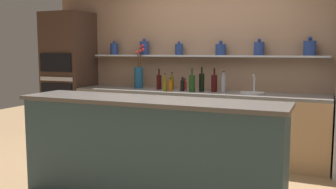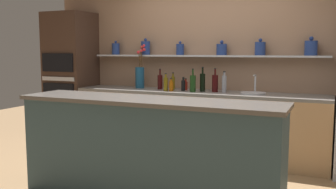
{
  "view_description": "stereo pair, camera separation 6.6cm",
  "coord_description": "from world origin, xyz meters",
  "px_view_note": "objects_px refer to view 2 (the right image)",
  "views": [
    {
      "loc": [
        1.59,
        -3.69,
        1.48
      ],
      "look_at": [
        -0.15,
        0.39,
        0.96
      ],
      "focal_mm": 40.0,
      "sensor_mm": 36.0,
      "label": 1
    },
    {
      "loc": [
        1.65,
        -3.66,
        1.48
      ],
      "look_at": [
        -0.15,
        0.39,
        0.96
      ],
      "focal_mm": 40.0,
      "sensor_mm": 36.0,
      "label": 2
    }
  ],
  "objects_px": {
    "bottle_oil_3": "(166,84)",
    "bottle_wine_4": "(215,83)",
    "bottle_wine_6": "(202,82)",
    "bottle_sauce_7": "(171,86)",
    "bottle_sauce_9": "(183,85)",
    "bottle_oil_1": "(173,82)",
    "sink_fixture": "(253,92)",
    "bottle_wine_5": "(160,82)",
    "bottle_spirit_0": "(224,83)",
    "flower_vase": "(140,75)",
    "bottle_sauce_2": "(186,85)",
    "bottle_wine_8": "(193,83)",
    "oven_tower": "(71,78)"
  },
  "relations": [
    {
      "from": "bottle_sauce_2",
      "to": "bottle_wine_6",
      "type": "xyz_separation_m",
      "value": [
        0.29,
        -0.09,
        0.06
      ]
    },
    {
      "from": "bottle_spirit_0",
      "to": "bottle_sauce_2",
      "type": "relative_size",
      "value": 1.73
    },
    {
      "from": "bottle_spirit_0",
      "to": "bottle_oil_1",
      "type": "relative_size",
      "value": 1.16
    },
    {
      "from": "sink_fixture",
      "to": "bottle_wine_5",
      "type": "distance_m",
      "value": 1.37
    },
    {
      "from": "sink_fixture",
      "to": "bottle_sauce_7",
      "type": "relative_size",
      "value": 1.77
    },
    {
      "from": "bottle_wine_6",
      "to": "bottle_sauce_9",
      "type": "xyz_separation_m",
      "value": [
        -0.26,
        -0.05,
        -0.05
      ]
    },
    {
      "from": "bottle_wine_5",
      "to": "sink_fixture",
      "type": "bearing_deg",
      "value": -1.32
    },
    {
      "from": "bottle_oil_3",
      "to": "bottle_wine_4",
      "type": "relative_size",
      "value": 0.77
    },
    {
      "from": "sink_fixture",
      "to": "bottle_wine_8",
      "type": "bearing_deg",
      "value": -172.03
    },
    {
      "from": "flower_vase",
      "to": "bottle_wine_5",
      "type": "relative_size",
      "value": 2.19
    },
    {
      "from": "flower_vase",
      "to": "bottle_oil_1",
      "type": "bearing_deg",
      "value": 2.55
    },
    {
      "from": "bottle_oil_3",
      "to": "bottle_wine_8",
      "type": "bearing_deg",
      "value": 6.75
    },
    {
      "from": "flower_vase",
      "to": "sink_fixture",
      "type": "distance_m",
      "value": 1.73
    },
    {
      "from": "sink_fixture",
      "to": "bottle_wine_5",
      "type": "height_order",
      "value": "bottle_wine_5"
    },
    {
      "from": "flower_vase",
      "to": "bottle_spirit_0",
      "type": "bearing_deg",
      "value": -3.73
    },
    {
      "from": "bottle_spirit_0",
      "to": "bottle_oil_3",
      "type": "xyz_separation_m",
      "value": [
        -0.8,
        -0.14,
        -0.02
      ]
    },
    {
      "from": "bottle_wine_8",
      "to": "bottle_sauce_9",
      "type": "xyz_separation_m",
      "value": [
        -0.17,
        0.06,
        -0.04
      ]
    },
    {
      "from": "bottle_wine_6",
      "to": "bottle_sauce_7",
      "type": "relative_size",
      "value": 1.84
    },
    {
      "from": "bottle_wine_6",
      "to": "bottle_wine_8",
      "type": "bearing_deg",
      "value": -129.91
    },
    {
      "from": "bottle_oil_1",
      "to": "bottle_sauce_2",
      "type": "relative_size",
      "value": 1.49
    },
    {
      "from": "sink_fixture",
      "to": "flower_vase",
      "type": "bearing_deg",
      "value": 177.59
    },
    {
      "from": "bottle_wine_6",
      "to": "bottle_sauce_9",
      "type": "distance_m",
      "value": 0.27
    },
    {
      "from": "bottle_spirit_0",
      "to": "bottle_sauce_2",
      "type": "bearing_deg",
      "value": 169.64
    },
    {
      "from": "bottle_sauce_2",
      "to": "bottle_sauce_7",
      "type": "xyz_separation_m",
      "value": [
        -0.11,
        -0.25,
        0.01
      ]
    },
    {
      "from": "bottle_spirit_0",
      "to": "bottle_sauce_9",
      "type": "height_order",
      "value": "bottle_spirit_0"
    },
    {
      "from": "bottle_spirit_0",
      "to": "bottle_oil_1",
      "type": "bearing_deg",
      "value": 172.12
    },
    {
      "from": "bottle_oil_1",
      "to": "bottle_sauce_7",
      "type": "xyz_separation_m",
      "value": [
        0.08,
        -0.25,
        -0.03
      ]
    },
    {
      "from": "bottle_wine_8",
      "to": "bottle_sauce_2",
      "type": "bearing_deg",
      "value": 131.96
    },
    {
      "from": "bottle_oil_3",
      "to": "bottle_sauce_9",
      "type": "bearing_deg",
      "value": 26.5
    },
    {
      "from": "bottle_wine_6",
      "to": "bottle_wine_8",
      "type": "height_order",
      "value": "bottle_wine_6"
    },
    {
      "from": "bottle_spirit_0",
      "to": "bottle_wine_5",
      "type": "height_order",
      "value": "bottle_wine_5"
    },
    {
      "from": "sink_fixture",
      "to": "bottle_oil_1",
      "type": "xyz_separation_m",
      "value": [
        -1.19,
        0.1,
        0.08
      ]
    },
    {
      "from": "bottle_wine_5",
      "to": "bottle_wine_6",
      "type": "bearing_deg",
      "value": -2.19
    },
    {
      "from": "bottle_oil_1",
      "to": "bottle_wine_4",
      "type": "distance_m",
      "value": 0.67
    },
    {
      "from": "bottle_wine_4",
      "to": "bottle_wine_6",
      "type": "xyz_separation_m",
      "value": [
        -0.18,
        -0.01,
        0.01
      ]
    },
    {
      "from": "sink_fixture",
      "to": "bottle_wine_5",
      "type": "relative_size",
      "value": 1.08
    },
    {
      "from": "bottle_wine_5",
      "to": "bottle_sauce_2",
      "type": "bearing_deg",
      "value": 9.65
    },
    {
      "from": "bottle_wine_6",
      "to": "bottle_oil_1",
      "type": "bearing_deg",
      "value": 169.45
    },
    {
      "from": "flower_vase",
      "to": "bottle_wine_5",
      "type": "xyz_separation_m",
      "value": [
        0.35,
        -0.04,
        -0.08
      ]
    },
    {
      "from": "oven_tower",
      "to": "flower_vase",
      "type": "distance_m",
      "value": 1.23
    },
    {
      "from": "bottle_oil_1",
      "to": "bottle_spirit_0",
      "type": "bearing_deg",
      "value": -7.88
    },
    {
      "from": "bottle_wine_8",
      "to": "bottle_sauce_7",
      "type": "bearing_deg",
      "value": -171.33
    },
    {
      "from": "bottle_wine_4",
      "to": "bottle_wine_5",
      "type": "bearing_deg",
      "value": 178.92
    },
    {
      "from": "bottle_wine_5",
      "to": "bottle_sauce_7",
      "type": "xyz_separation_m",
      "value": [
        0.26,
        -0.19,
        -0.04
      ]
    },
    {
      "from": "bottle_wine_4",
      "to": "bottle_wine_5",
      "type": "height_order",
      "value": "bottle_wine_4"
    },
    {
      "from": "sink_fixture",
      "to": "bottle_wine_5",
      "type": "xyz_separation_m",
      "value": [
        -1.37,
        0.03,
        0.09
      ]
    },
    {
      "from": "oven_tower",
      "to": "bottle_oil_1",
      "type": "xyz_separation_m",
      "value": [
        1.76,
        0.11,
        -0.02
      ]
    },
    {
      "from": "bottle_wine_4",
      "to": "bottle_oil_1",
      "type": "bearing_deg",
      "value": 173.06
    },
    {
      "from": "bottle_wine_4",
      "to": "bottle_wine_6",
      "type": "height_order",
      "value": "bottle_wine_6"
    },
    {
      "from": "bottle_wine_4",
      "to": "flower_vase",
      "type": "bearing_deg",
      "value": 177.28
    }
  ]
}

